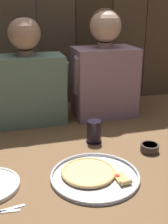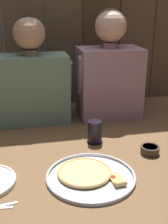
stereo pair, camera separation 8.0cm
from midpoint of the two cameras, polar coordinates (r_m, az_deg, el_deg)
name	(u,v)px [view 2 (the right image)]	position (r m, az deg, el deg)	size (l,w,h in m)	color
ground_plane	(91,157)	(1.31, 3.22, -8.89)	(3.20, 3.20, 0.00)	brown
pizza_tray	(89,175)	(1.17, 2.99, -12.20)	(0.35, 0.35, 0.03)	silver
drinking_glass	(95,132)	(1.42, 3.75, -3.92)	(0.08, 0.08, 0.11)	black
dipping_bowl	(150,149)	(1.37, 14.41, -7.13)	(0.09, 0.09, 0.04)	#3D332D
diner_left	(32,77)	(1.63, -8.76, 6.74)	(0.43, 0.20, 0.59)	slate
diner_right	(109,71)	(1.71, 6.36, 8.04)	(0.39, 0.24, 0.62)	gray
wooden_backdrop_wall	(63,1)	(1.90, -2.90, 20.87)	(2.19, 0.03, 1.31)	brown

